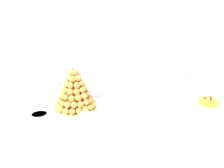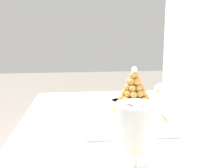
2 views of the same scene
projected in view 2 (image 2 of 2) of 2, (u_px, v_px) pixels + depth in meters
name	position (u px, v px, depth m)	size (l,w,h in m)	color
buffet_table	(115.00, 149.00, 1.27)	(1.57, 0.98, 0.76)	brown
serving_tray	(123.00, 115.00, 1.47)	(0.65, 0.44, 0.02)	white
croquembouche	(134.00, 95.00, 1.47)	(0.24, 0.24, 0.27)	tan
dessert_cup_left	(98.00, 100.00, 1.67)	(0.06, 0.06, 0.05)	silver
dessert_cup_mid_left	(99.00, 105.00, 1.56)	(0.05, 0.05, 0.05)	silver
dessert_cup_centre	(100.00, 112.00, 1.44)	(0.06, 0.06, 0.05)	silver
dessert_cup_mid_right	(105.00, 118.00, 1.33)	(0.06, 0.06, 0.05)	silver
dessert_cup_right	(104.00, 128.00, 1.21)	(0.05, 0.05, 0.06)	silver
creme_brulee_ramekin	(118.00, 102.00, 1.67)	(0.09, 0.09, 0.02)	white
macaron_goblet	(136.00, 127.00, 0.89)	(0.15, 0.14, 0.25)	white
wine_glass	(160.00, 90.00, 1.58)	(0.07, 0.07, 0.16)	silver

